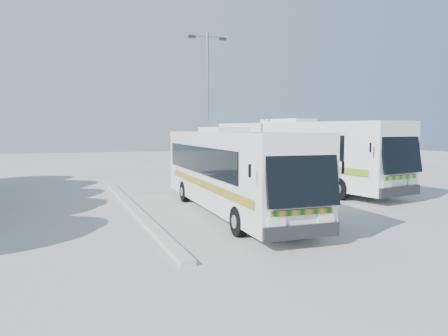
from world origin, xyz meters
name	(u,v)px	position (x,y,z in m)	size (l,w,h in m)	color
ground	(202,215)	(0.00, 0.00, 0.00)	(100.00, 100.00, 0.00)	#AAAAA4
kerb_divider	(134,209)	(-2.30, 2.00, 0.07)	(0.40, 16.00, 0.15)	#B2B2AD
coach_main	(231,169)	(1.27, 0.08, 1.79)	(2.85, 11.85, 3.27)	silver
coach_adjacent	(300,152)	(7.77, 5.63, 2.05)	(5.18, 13.77, 3.75)	white
lamppost	(208,106)	(2.14, 5.46, 4.57)	(2.02, 0.20, 8.28)	#95979D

